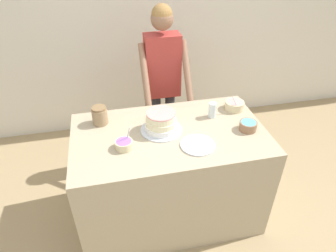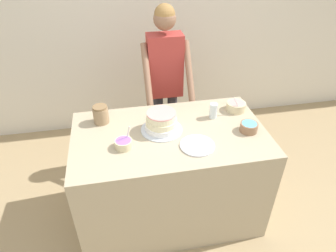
# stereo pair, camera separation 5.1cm
# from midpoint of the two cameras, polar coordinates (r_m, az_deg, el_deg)

# --- Properties ---
(ground_plane) EXTENTS (14.00, 14.00, 0.00)m
(ground_plane) POSITION_cam_midpoint_polar(r_m,az_deg,el_deg) (2.72, 1.88, -22.68)
(ground_plane) COLOR tan
(wall_back) EXTENTS (10.00, 0.05, 2.60)m
(wall_back) POSITION_cam_midpoint_polar(r_m,az_deg,el_deg) (3.61, -6.01, 18.72)
(wall_back) COLOR silver
(wall_back) RESTS_ON ground_plane
(counter) EXTENTS (1.52, 0.88, 0.91)m
(counter) POSITION_cam_midpoint_polar(r_m,az_deg,el_deg) (2.64, -0.29, -9.33)
(counter) COLOR tan
(counter) RESTS_ON ground_plane
(person_baker) EXTENTS (0.46, 0.46, 1.69)m
(person_baker) POSITION_cam_midpoint_polar(r_m,az_deg,el_deg) (2.96, -1.51, 10.16)
(person_baker) COLOR #2D2D38
(person_baker) RESTS_ON ground_plane
(cake) EXTENTS (0.33, 0.33, 0.16)m
(cake) POSITION_cam_midpoint_polar(r_m,az_deg,el_deg) (2.33, -1.94, 0.69)
(cake) COLOR silver
(cake) RESTS_ON counter
(frosting_bowl_blue) EXTENTS (0.14, 0.14, 0.07)m
(frosting_bowl_blue) POSITION_cam_midpoint_polar(r_m,az_deg,el_deg) (2.43, 14.42, 0.08)
(frosting_bowl_blue) COLOR #936B4C
(frosting_bowl_blue) RESTS_ON counter
(frosting_bowl_purple) EXTENTS (0.13, 0.13, 0.18)m
(frosting_bowl_purple) POSITION_cam_midpoint_polar(r_m,az_deg,el_deg) (2.20, -9.05, -3.44)
(frosting_bowl_purple) COLOR beige
(frosting_bowl_purple) RESTS_ON counter
(frosting_bowl_pink) EXTENTS (0.17, 0.17, 0.16)m
(frosting_bowl_pink) POSITION_cam_midpoint_polar(r_m,az_deg,el_deg) (2.67, 11.99, 3.93)
(frosting_bowl_pink) COLOR beige
(frosting_bowl_pink) RESTS_ON counter
(drinking_glass) EXTENTS (0.07, 0.07, 0.13)m
(drinking_glass) POSITION_cam_midpoint_polar(r_m,az_deg,el_deg) (2.52, 7.86, 3.02)
(drinking_glass) COLOR silver
(drinking_glass) RESTS_ON counter
(ceramic_plate) EXTENTS (0.26, 0.26, 0.01)m
(ceramic_plate) POSITION_cam_midpoint_polar(r_m,az_deg,el_deg) (2.22, 5.02, -3.61)
(ceramic_plate) COLOR silver
(ceramic_plate) RESTS_ON counter
(stoneware_jar) EXTENTS (0.12, 0.12, 0.15)m
(stoneware_jar) POSITION_cam_midpoint_polar(r_m,az_deg,el_deg) (2.48, -13.45, 1.95)
(stoneware_jar) COLOR #9E7F5B
(stoneware_jar) RESTS_ON counter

